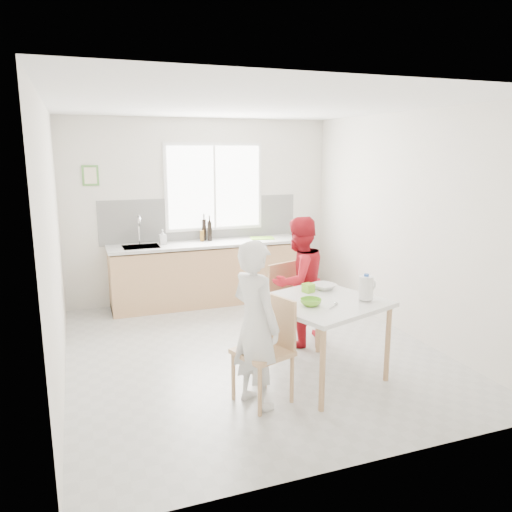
{
  "coord_description": "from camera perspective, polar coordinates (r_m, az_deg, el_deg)",
  "views": [
    {
      "loc": [
        -1.79,
        -5.03,
        2.25
      ],
      "look_at": [
        0.12,
        0.2,
        1.06
      ],
      "focal_mm": 35.0,
      "sensor_mm": 36.0,
      "label": 1
    }
  ],
  "objects": [
    {
      "name": "ground",
      "position": [
        5.79,
        -0.48,
        -10.77
      ],
      "size": [
        4.5,
        4.5,
        0.0
      ],
      "primitive_type": "plane",
      "color": "#B7B7B2",
      "rests_on": "ground"
    },
    {
      "name": "room_shell",
      "position": [
        5.37,
        -0.51,
        5.62
      ],
      "size": [
        4.5,
        4.5,
        4.5
      ],
      "color": "silver",
      "rests_on": "ground"
    },
    {
      "name": "window",
      "position": [
        7.54,
        -4.79,
        7.87
      ],
      "size": [
        1.5,
        0.06,
        1.3
      ],
      "color": "white",
      "rests_on": "room_shell"
    },
    {
      "name": "backsplash",
      "position": [
        7.56,
        -6.22,
        4.22
      ],
      "size": [
        3.0,
        0.02,
        0.65
      ],
      "primitive_type": "cube",
      "color": "white",
      "rests_on": "room_shell"
    },
    {
      "name": "picture_frame",
      "position": [
        7.27,
        -18.4,
        8.72
      ],
      "size": [
        0.22,
        0.03,
        0.28
      ],
      "color": "#569342",
      "rests_on": "room_shell"
    },
    {
      "name": "kitchen_counter",
      "position": [
        7.43,
        -5.57,
        -2.23
      ],
      "size": [
        2.84,
        0.64,
        1.37
      ],
      "color": "tan",
      "rests_on": "ground"
    },
    {
      "name": "dining_table",
      "position": [
        4.94,
        7.46,
        -5.95
      ],
      "size": [
        1.34,
        1.34,
        0.81
      ],
      "rotation": [
        0.0,
        0.0,
        0.34
      ],
      "color": "white",
      "rests_on": "ground"
    },
    {
      "name": "chair_left",
      "position": [
        4.57,
        1.45,
        -10.11
      ],
      "size": [
        0.56,
        0.56,
        0.95
      ],
      "rotation": [
        0.0,
        0.0,
        -1.23
      ],
      "color": "tan",
      "rests_on": "ground"
    },
    {
      "name": "chair_far",
      "position": [
        5.79,
        3.85,
        -5.2
      ],
      "size": [
        0.57,
        0.57,
        0.97
      ],
      "rotation": [
        0.0,
        0.0,
        0.34
      ],
      "color": "tan",
      "rests_on": "ground"
    },
    {
      "name": "person_white",
      "position": [
        4.39,
        -0.06,
        -7.84
      ],
      "size": [
        0.52,
        0.64,
        1.51
      ],
      "primitive_type": "imported",
      "rotation": [
        0.0,
        0.0,
        1.91
      ],
      "color": "white",
      "rests_on": "ground"
    },
    {
      "name": "person_red",
      "position": [
        5.79,
        4.89,
        -2.93
      ],
      "size": [
        0.88,
        0.78,
        1.51
      ],
      "primitive_type": "imported",
      "rotation": [
        0.0,
        0.0,
        3.48
      ],
      "color": "red",
      "rests_on": "ground"
    },
    {
      "name": "bowl_green",
      "position": [
        4.74,
        6.27,
        -5.26
      ],
      "size": [
        0.26,
        0.26,
        0.06
      ],
      "primitive_type": "imported",
      "rotation": [
        0.0,
        0.0,
        0.34
      ],
      "color": "#70C22C",
      "rests_on": "dining_table"
    },
    {
      "name": "bowl_white",
      "position": [
        5.28,
        7.76,
        -3.49
      ],
      "size": [
        0.3,
        0.3,
        0.06
      ],
      "primitive_type": "imported",
      "rotation": [
        0.0,
        0.0,
        0.34
      ],
      "color": "white",
      "rests_on": "dining_table"
    },
    {
      "name": "milk_jug",
      "position": [
        4.94,
        12.49,
        -3.51
      ],
      "size": [
        0.19,
        0.14,
        0.25
      ],
      "rotation": [
        0.0,
        0.0,
        0.34
      ],
      "color": "white",
      "rests_on": "dining_table"
    },
    {
      "name": "green_box",
      "position": [
        5.16,
        6.0,
        -3.65
      ],
      "size": [
        0.13,
        0.13,
        0.09
      ],
      "primitive_type": "cube",
      "rotation": [
        0.0,
        0.0,
        0.34
      ],
      "color": "#7EC72D",
      "rests_on": "dining_table"
    },
    {
      "name": "spoon",
      "position": [
        4.72,
        8.77,
        -5.68
      ],
      "size": [
        0.13,
        0.11,
        0.01
      ],
      "primitive_type": "cylinder",
      "rotation": [
        0.0,
        1.57,
        0.69
      ],
      "color": "#A5A5AA",
      "rests_on": "dining_table"
    },
    {
      "name": "cutting_board",
      "position": [
        7.61,
        0.69,
        2.07
      ],
      "size": [
        0.4,
        0.32,
        0.01
      ],
      "primitive_type": "cube",
      "rotation": [
        0.0,
        0.0,
        -0.22
      ],
      "color": "#88DA32",
      "rests_on": "kitchen_counter"
    },
    {
      "name": "wine_bottle_a",
      "position": [
        7.47,
        -5.95,
        3.02
      ],
      "size": [
        0.07,
        0.07,
        0.32
      ],
      "primitive_type": "cylinder",
      "color": "black",
      "rests_on": "kitchen_counter"
    },
    {
      "name": "wine_bottle_b",
      "position": [
        7.43,
        -5.32,
        2.9
      ],
      "size": [
        0.07,
        0.07,
        0.3
      ],
      "primitive_type": "cylinder",
      "color": "black",
      "rests_on": "kitchen_counter"
    },
    {
      "name": "jar_amber",
      "position": [
        7.41,
        -6.18,
        2.31
      ],
      "size": [
        0.06,
        0.06,
        0.16
      ],
      "primitive_type": "cylinder",
      "color": "brown",
      "rests_on": "kitchen_counter"
    },
    {
      "name": "soap_bottle",
      "position": [
        7.25,
        -10.61,
        2.16
      ],
      "size": [
        0.1,
        0.1,
        0.21
      ],
      "primitive_type": "imported",
      "rotation": [
        0.0,
        0.0,
        0.03
      ],
      "color": "#999999",
      "rests_on": "kitchen_counter"
    }
  ]
}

